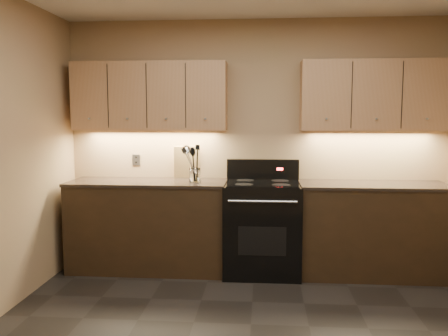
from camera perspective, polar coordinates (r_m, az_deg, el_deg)
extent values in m
cube|color=#A07B5E|center=(5.07, 3.81, 2.91)|extent=(4.00, 0.04, 2.60)
cube|color=black|center=(5.03, -9.04, -6.97)|extent=(1.60, 0.60, 0.90)
cube|color=#322720|center=(4.95, -9.13, -1.72)|extent=(1.62, 0.62, 0.03)
cube|color=black|center=(5.02, 17.39, -7.23)|extent=(1.44, 0.60, 0.90)
cube|color=#322720|center=(4.93, 17.57, -1.97)|extent=(1.46, 0.62, 0.03)
cube|color=black|center=(4.87, 4.62, -7.25)|extent=(0.76, 0.65, 0.92)
cube|color=black|center=(4.78, 4.67, -1.83)|extent=(0.70, 0.60, 0.01)
cube|color=black|center=(5.05, 4.68, -0.19)|extent=(0.76, 0.07, 0.22)
cube|color=red|center=(5.02, 6.74, -0.13)|extent=(0.06, 0.00, 0.03)
cylinder|color=silver|center=(4.46, 4.65, -4.04)|extent=(0.65, 0.02, 0.02)
cube|color=black|center=(4.56, 4.61, -8.78)|extent=(0.46, 0.00, 0.28)
cylinder|color=black|center=(4.63, 2.44, -1.98)|extent=(0.18, 0.18, 0.00)
cylinder|color=black|center=(4.63, 6.90, -2.02)|extent=(0.18, 0.18, 0.00)
cylinder|color=black|center=(4.93, 2.58, -1.48)|extent=(0.18, 0.18, 0.00)
cylinder|color=black|center=(4.93, 6.77, -1.52)|extent=(0.18, 0.18, 0.00)
cube|color=#AB8055|center=(5.05, -8.90, 8.51)|extent=(1.60, 0.30, 0.70)
cube|color=#AB8055|center=(5.03, 17.53, 8.30)|extent=(1.44, 0.30, 0.70)
cube|color=#B2B5BA|center=(5.26, -10.52, 0.97)|extent=(0.08, 0.01, 0.12)
cylinder|color=white|center=(4.81, -3.52, -0.84)|extent=(0.14, 0.14, 0.14)
cylinder|color=white|center=(4.82, -3.52, -1.60)|extent=(0.11, 0.11, 0.02)
cube|color=#D4B572|center=(5.10, -4.48, 0.72)|extent=(0.29, 0.15, 0.35)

